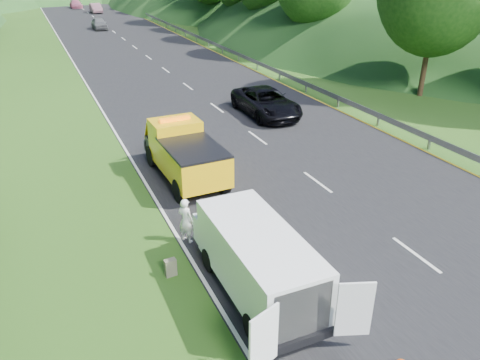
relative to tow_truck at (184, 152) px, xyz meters
name	(u,v)px	position (x,y,z in m)	size (l,w,h in m)	color
ground	(306,245)	(2.13, -6.81, -1.22)	(320.00, 320.00, 0.00)	#38661E
road_surface	(135,47)	(5.13, 33.19, -1.21)	(14.00, 200.00, 0.02)	black
guardrail	(168,28)	(12.43, 45.69, -1.22)	(0.06, 140.00, 1.52)	gray
tree_line_right	(233,17)	(25.13, 53.19, -1.22)	(14.00, 140.00, 14.00)	#2D581A
tow_truck	(184,152)	(0.00, 0.00, 0.00)	(2.36, 5.87, 2.50)	black
white_van	(256,257)	(-0.55, -8.30, -0.01)	(3.30, 6.02, 2.14)	black
woman	(187,241)	(-1.55, -4.91, -1.22)	(0.60, 0.44, 1.64)	white
child	(238,270)	(-0.61, -7.16, -1.22)	(0.53, 0.41, 1.08)	tan
suitcase	(171,268)	(-2.61, -6.54, -0.93)	(0.36, 0.20, 0.58)	#605E48
passing_suv	(266,115)	(7.36, 6.61, -1.22)	(2.67, 5.79, 1.61)	black
dist_car_a	(100,29)	(3.84, 48.25, -1.22)	(1.73, 4.30, 1.46)	#4F5054
dist_car_b	(96,13)	(6.40, 68.19, -1.22)	(1.62, 4.65, 1.53)	#654351
dist_car_c	(77,8)	(4.23, 77.57, -1.22)	(1.97, 4.84, 1.41)	#A65370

